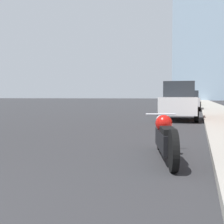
% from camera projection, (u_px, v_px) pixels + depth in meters
% --- Properties ---
extents(sidewalk, '(2.40, 240.00, 0.15)m').
position_uv_depth(sidewalk, '(211.00, 105.00, 39.01)').
color(sidewalk, '#9E998E').
rests_on(sidewalk, ground_plane).
extents(motorcycle, '(0.83, 2.61, 0.79)m').
position_uv_depth(motorcycle, '(165.00, 137.00, 5.69)').
color(motorcycle, black).
rests_on(motorcycle, ground_plane).
extents(parked_car_white, '(1.81, 4.02, 1.84)m').
position_uv_depth(parked_car_white, '(180.00, 102.00, 14.95)').
color(parked_car_white, silver).
rests_on(parked_car_white, ground_plane).
extents(parked_car_silver, '(2.01, 4.57, 1.62)m').
position_uv_depth(parked_car_silver, '(189.00, 100.00, 25.82)').
color(parked_car_silver, '#BCBCC1').
rests_on(parked_car_silver, ground_plane).
extents(parked_car_green, '(1.79, 4.49, 1.76)m').
position_uv_depth(parked_car_green, '(191.00, 99.00, 36.47)').
color(parked_car_green, '#1E6B33').
rests_on(parked_car_green, ground_plane).
extents(parked_car_yellow, '(2.09, 4.17, 1.77)m').
position_uv_depth(parked_car_yellow, '(192.00, 98.00, 49.28)').
color(parked_car_yellow, gold).
rests_on(parked_car_yellow, ground_plane).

